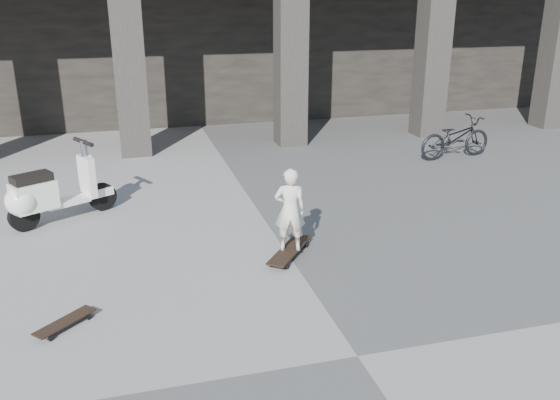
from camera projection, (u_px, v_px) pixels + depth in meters
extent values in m
plane|color=#4E4E4C|center=(358.00, 356.00, 5.92)|extent=(90.00, 90.00, 0.00)
cube|color=black|center=(182.00, 6.00, 17.63)|extent=(28.00, 6.00, 6.00)
cube|color=#2E2B26|center=(129.00, 63.00, 12.52)|extent=(0.65, 0.65, 4.00)
cube|color=#2E2B26|center=(291.00, 58.00, 13.41)|extent=(0.65, 0.65, 4.00)
cube|color=#2E2B26|center=(432.00, 53.00, 14.30)|extent=(0.65, 0.65, 4.00)
cube|color=#2E2B26|center=(557.00, 50.00, 15.20)|extent=(0.65, 0.65, 4.00)
cube|color=black|center=(290.00, 250.00, 8.10)|extent=(0.86, 1.01, 0.02)
cube|color=#B2B2B7|center=(299.00, 243.00, 8.44)|extent=(0.21, 0.18, 0.03)
cube|color=#B2B2B7|center=(279.00, 264.00, 7.78)|extent=(0.21, 0.18, 0.03)
cylinder|color=black|center=(292.00, 242.00, 8.49)|extent=(0.08, 0.08, 0.08)
cylinder|color=black|center=(307.00, 245.00, 8.41)|extent=(0.08, 0.08, 0.08)
cylinder|color=black|center=(271.00, 263.00, 7.83)|extent=(0.08, 0.08, 0.08)
cylinder|color=black|center=(287.00, 266.00, 7.75)|extent=(0.08, 0.08, 0.08)
cube|color=black|center=(65.00, 322.00, 6.39)|extent=(0.65, 0.62, 0.02)
cube|color=#B2B2B7|center=(84.00, 314.00, 6.60)|extent=(0.14, 0.15, 0.03)
cube|color=#B2B2B7|center=(46.00, 335.00, 6.20)|extent=(0.14, 0.15, 0.03)
cylinder|color=black|center=(79.00, 313.00, 6.64)|extent=(0.06, 0.06, 0.06)
cylinder|color=black|center=(89.00, 317.00, 6.56)|extent=(0.06, 0.06, 0.06)
cylinder|color=black|center=(41.00, 334.00, 6.24)|extent=(0.06, 0.06, 0.06)
cylinder|color=black|center=(51.00, 338.00, 6.16)|extent=(0.06, 0.06, 0.06)
imported|color=silver|center=(290.00, 210.00, 7.90)|extent=(0.47, 0.37, 1.15)
cylinder|color=black|center=(103.00, 197.00, 9.78)|extent=(0.45, 0.32, 0.46)
cylinder|color=black|center=(24.00, 217.00, 8.92)|extent=(0.45, 0.32, 0.46)
cube|color=white|center=(67.00, 202.00, 9.35)|extent=(0.74, 0.59, 0.08)
cube|color=white|center=(34.00, 196.00, 8.95)|extent=(0.73, 0.62, 0.43)
sphere|color=white|center=(21.00, 201.00, 8.84)|extent=(0.48, 0.48, 0.48)
cube|color=black|center=(31.00, 178.00, 8.86)|extent=(0.64, 0.54, 0.11)
cube|color=white|center=(87.00, 176.00, 9.49)|extent=(0.29, 0.39, 0.66)
cube|color=white|center=(102.00, 191.00, 9.75)|extent=(0.38, 0.31, 0.14)
cylinder|color=#B2B2B7|center=(84.00, 151.00, 9.35)|extent=(0.14, 0.14, 0.34)
cylinder|color=black|center=(83.00, 142.00, 9.30)|extent=(0.34, 0.53, 0.07)
sphere|color=white|center=(89.00, 159.00, 9.44)|extent=(0.14, 0.14, 0.14)
imported|color=black|center=(455.00, 138.00, 12.75)|extent=(1.76, 0.78, 0.90)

